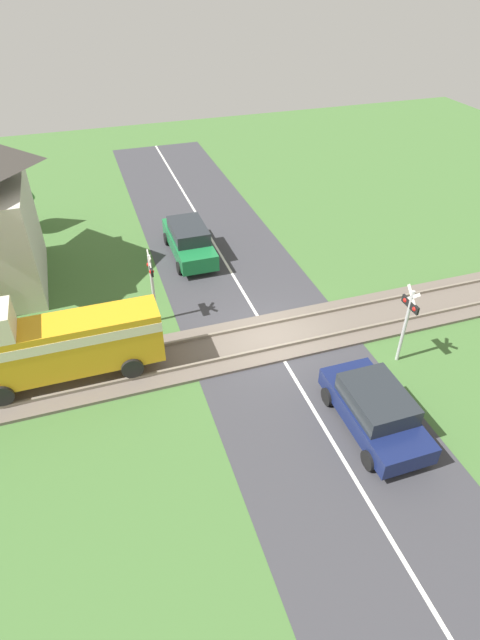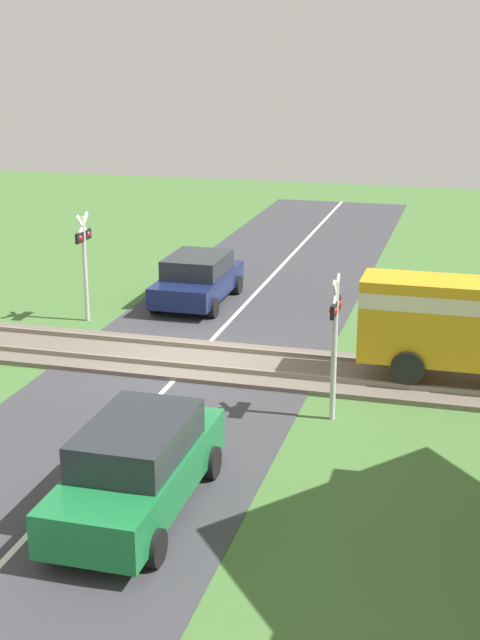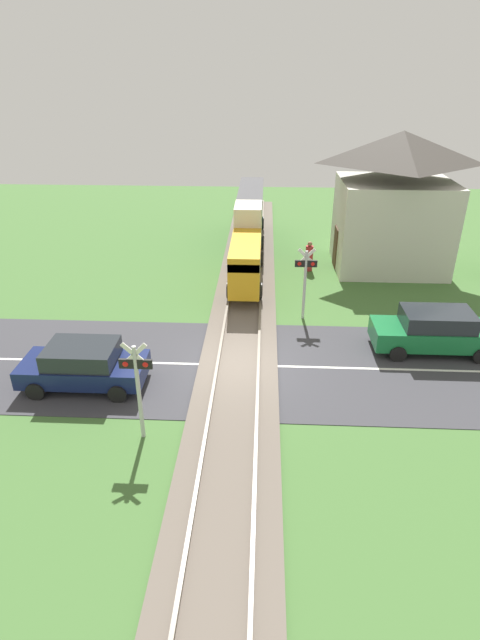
{
  "view_description": "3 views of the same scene",
  "coord_description": "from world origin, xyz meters",
  "px_view_note": "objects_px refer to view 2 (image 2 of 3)",
  "views": [
    {
      "loc": [
        -13.72,
        5.76,
        12.13
      ],
      "look_at": [
        0.0,
        1.25,
        1.2
      ],
      "focal_mm": 28.0,
      "sensor_mm": 36.0,
      "label": 1
    },
    {
      "loc": [
        19.73,
        6.58,
        7.58
      ],
      "look_at": [
        0.0,
        1.25,
        1.2
      ],
      "focal_mm": 50.0,
      "sensor_mm": 36.0,
      "label": 2
    },
    {
      "loc": [
        0.81,
        -15.13,
        9.52
      ],
      "look_at": [
        0.0,
        1.25,
        1.2
      ],
      "focal_mm": 28.0,
      "sensor_mm": 36.0,
      "label": 3
    }
  ],
  "objects_px": {
    "car_near_crossing": "(198,278)",
    "crossing_signal_west_approach": "(84,252)",
    "crossing_signal_east_approach": "(335,329)",
    "car_far_side": "(138,466)"
  },
  "relations": [
    {
      "from": "car_near_crossing",
      "to": "crossing_signal_west_approach",
      "type": "xyz_separation_m",
      "value": [
        2.5,
        -2.5,
        1.21
      ]
    },
    {
      "from": "crossing_signal_west_approach",
      "to": "crossing_signal_east_approach",
      "type": "height_order",
      "value": "same"
    },
    {
      "from": "crossing_signal_east_approach",
      "to": "car_far_side",
      "type": "bearing_deg",
      "value": -28.16
    },
    {
      "from": "car_far_side",
      "to": "crossing_signal_west_approach",
      "type": "relative_size",
      "value": 1.47
    },
    {
      "from": "crossing_signal_west_approach",
      "to": "crossing_signal_east_approach",
      "type": "xyz_separation_m",
      "value": [
        5.08,
        7.89,
        0.0
      ]
    },
    {
      "from": "car_far_side",
      "to": "crossing_signal_west_approach",
      "type": "height_order",
      "value": "crossing_signal_west_approach"
    },
    {
      "from": "car_near_crossing",
      "to": "car_far_side",
      "type": "bearing_deg",
      "value": 13.23
    },
    {
      "from": "crossing_signal_east_approach",
      "to": "crossing_signal_west_approach",
      "type": "bearing_deg",
      "value": -122.77
    },
    {
      "from": "car_far_side",
      "to": "car_near_crossing",
      "type": "bearing_deg",
      "value": -166.77
    },
    {
      "from": "car_near_crossing",
      "to": "car_far_side",
      "type": "height_order",
      "value": "car_far_side"
    }
  ]
}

